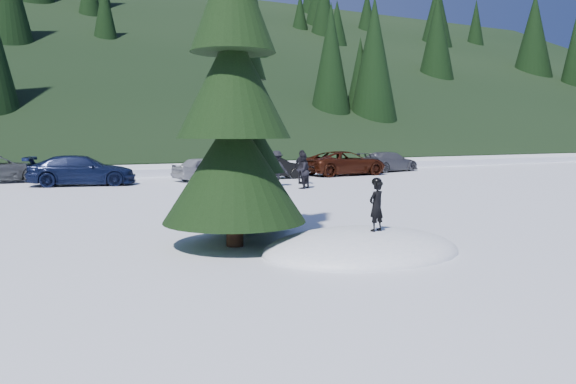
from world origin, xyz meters
name	(u,v)px	position (x,y,z in m)	size (l,w,h in m)	color
ground	(361,251)	(0.00, 0.00, 0.00)	(200.00, 200.00, 0.00)	white
snow_mound	(361,251)	(0.00, 0.00, 0.00)	(4.48, 3.52, 0.96)	white
forest_hillside	(63,36)	(0.00, 54.00, 12.50)	(200.00, 60.00, 25.00)	black
spruce_tall	(233,97)	(-2.20, 1.80, 3.32)	(3.20, 3.20, 8.60)	#311C10
spruce_short	(250,150)	(-1.20, 3.20, 2.10)	(2.20, 2.20, 5.37)	#311C10
child_skier	(376,206)	(0.15, -0.30, 1.01)	(0.39, 0.25, 1.06)	black
adult_0	(302,171)	(5.44, 12.42, 0.81)	(0.79, 0.62, 1.63)	black
adult_1	(302,167)	(6.49, 14.35, 0.84)	(0.99, 0.41, 1.69)	black
adult_2	(277,168)	(4.92, 13.96, 0.85)	(1.09, 0.63, 1.69)	black
car_3	(82,170)	(-3.21, 18.69, 0.73)	(2.03, 5.00, 1.45)	#0E1634
car_4	(207,169)	(3.05, 18.57, 0.63)	(1.50, 3.73, 1.27)	#96979E
car_5	(273,167)	(6.67, 17.96, 0.63)	(1.33, 3.82, 1.26)	black
car_6	(345,163)	(11.63, 18.30, 0.72)	(2.38, 5.17, 1.44)	#331309
car_7	(389,162)	(15.87, 19.57, 0.65)	(1.81, 4.46, 1.29)	#4D4E55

